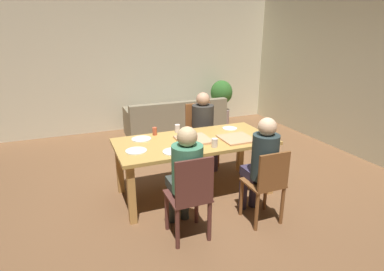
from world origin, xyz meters
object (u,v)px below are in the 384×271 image
Objects in this scene: person_2 at (185,172)px; drinking_glass_2 at (155,131)px; dining_table at (195,147)px; chair_2 at (190,197)px; person_0 at (204,124)px; pizza_box_1 at (237,138)px; drinking_glass_1 at (177,128)px; plate_1 at (230,128)px; person_1 at (262,161)px; drinking_glass_0 at (215,143)px; pizza_box_0 at (194,140)px; chair_0 at (200,131)px; couch at (175,121)px; plate_3 at (174,152)px; potted_plant at (221,99)px; plate_2 at (136,151)px; chair_1 at (267,184)px; plate_0 at (141,139)px.

drinking_glass_2 is (0.00, 1.17, 0.09)m from person_2.
chair_2 is (-0.43, -0.92, -0.16)m from dining_table.
person_0 reaches higher than pizza_box_1.
person_0 is 0.69m from drinking_glass_1.
person_2 is 1.50m from plate_1.
pizza_box_1 is 1.11m from drinking_glass_2.
pizza_box_1 is 3.78× the size of drinking_glass_1.
person_1 reaches higher than chair_2.
drinking_glass_0 reaches higher than plate_1.
pizza_box_0 is 1.02× the size of pizza_box_1.
chair_0 reaches higher than couch.
chair_2 is 0.68m from plate_3.
plate_2 is at bearing -131.59° from potted_plant.
drinking_glass_2 is at bearing 53.76° from plate_2.
dining_table is 3.43m from potted_plant.
chair_2 is at bearing -93.24° from plate_3.
plate_3 is 0.76m from drinking_glass_1.
person_2 is at bearing -107.25° from couch.
plate_2 is 2.33× the size of drinking_glass_1.
chair_1 is 3.52× the size of plate_0.
plate_2 is at bearing 114.20° from chair_2.
drinking_glass_0 is (-0.35, -1.24, 0.26)m from chair_0.
chair_1 is 0.73× the size of person_1.
couch is at bearing 72.75° from person_2.
pizza_box_0 is at bearing -140.16° from dining_table.
plate_1 is 1.96× the size of drinking_glass_1.
chair_1 reaches higher than pizza_box_1.
chair_2 is 0.87m from drinking_glass_0.
chair_1 is 2.20× the size of pizza_box_1.
chair_2 reaches higher than drinking_glass_0.
pizza_box_1 reaches higher than plate_0.
dining_table is 2.01× the size of potted_plant.
person_2 is 4.78× the size of plate_3.
drinking_glass_0 is (-0.35, -1.09, 0.10)m from person_0.
plate_2 is 0.62m from drinking_glass_2.
person_2 reaches higher than couch.
drinking_glass_0 is 1.00× the size of drinking_glass_1.
person_1 is at bearing 6.01° from chair_2.
chair_1 is 0.90m from chair_2.
dining_table is 0.81m from plate_2.
person_1 is at bearing -53.52° from drinking_glass_2.
chair_0 is 1.31m from drinking_glass_0.
plate_3 is (-0.86, 0.66, 0.27)m from chair_1.
person_0 is at bearing -90.00° from chair_0.
drinking_glass_1 is at bearing -108.15° from couch.
chair_2 reaches higher than couch.
plate_2 is 4.00m from potted_plant.
person_0 is 1.37m from plate_3.
chair_0 is 0.83× the size of person_0.
pizza_box_0 is (0.40, 0.90, 0.27)m from chair_2.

